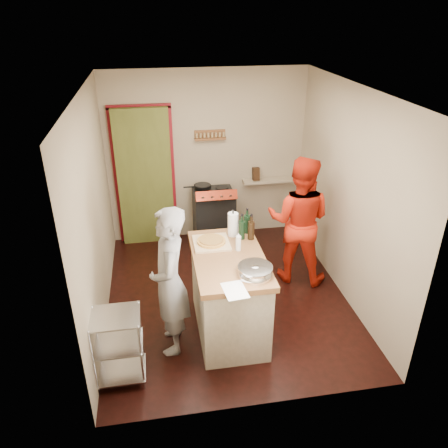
% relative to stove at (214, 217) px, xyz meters
% --- Properties ---
extents(floor, '(3.50, 3.50, 0.00)m').
position_rel_stove_xyz_m(floor, '(-0.05, -1.42, -0.45)').
color(floor, black).
rests_on(floor, ground).
extents(back_wall, '(3.00, 0.44, 2.60)m').
position_rel_stove_xyz_m(back_wall, '(-0.69, 0.36, 0.68)').
color(back_wall, tan).
rests_on(back_wall, ground).
extents(left_wall, '(0.04, 3.50, 2.60)m').
position_rel_stove_xyz_m(left_wall, '(-1.55, -1.42, 0.85)').
color(left_wall, tan).
rests_on(left_wall, ground).
extents(right_wall, '(0.04, 3.50, 2.60)m').
position_rel_stove_xyz_m(right_wall, '(1.45, -1.42, 0.85)').
color(right_wall, tan).
rests_on(right_wall, ground).
extents(ceiling, '(3.00, 3.50, 0.02)m').
position_rel_stove_xyz_m(ceiling, '(-0.05, -1.42, 2.16)').
color(ceiling, white).
rests_on(ceiling, back_wall).
extents(stove, '(0.60, 0.63, 1.00)m').
position_rel_stove_xyz_m(stove, '(0.00, 0.00, 0.00)').
color(stove, black).
rests_on(stove, ground).
extents(wire_shelving, '(0.48, 0.40, 0.80)m').
position_rel_stove_xyz_m(wire_shelving, '(-1.33, -2.62, -0.01)').
color(wire_shelving, silver).
rests_on(wire_shelving, ground).
extents(island, '(0.76, 1.42, 1.28)m').
position_rel_stove_xyz_m(island, '(-0.13, -2.05, 0.06)').
color(island, beige).
rests_on(island, ground).
extents(person_stripe, '(0.42, 0.62, 1.66)m').
position_rel_stove_xyz_m(person_stripe, '(-0.78, -2.22, 0.38)').
color(person_stripe, '#B2B2B7').
rests_on(person_stripe, ground).
extents(person_red, '(1.04, 0.96, 1.73)m').
position_rel_stove_xyz_m(person_red, '(0.95, -1.14, 0.42)').
color(person_red, red).
rests_on(person_red, ground).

